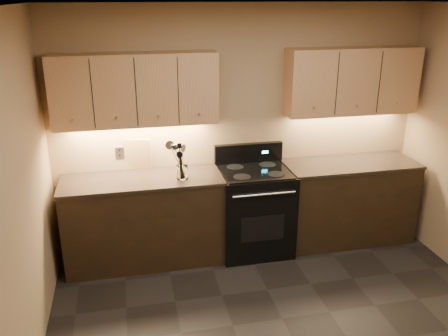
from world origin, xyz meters
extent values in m
plane|color=silver|center=(0.00, 0.00, 2.60)|extent=(4.00, 4.00, 0.00)
cube|color=#9E805D|center=(0.00, 2.00, 1.30)|extent=(4.00, 0.04, 2.60)
cube|color=#9E805D|center=(-2.00, 0.00, 1.30)|extent=(0.04, 4.00, 2.60)
cube|color=black|center=(-1.10, 1.70, 0.45)|extent=(1.60, 0.60, 0.90)
cube|color=#3D2F27|center=(-1.10, 1.70, 0.92)|extent=(1.62, 0.62, 0.03)
cube|color=black|center=(1.18, 1.70, 0.45)|extent=(1.44, 0.60, 0.90)
cube|color=#3D2F27|center=(1.18, 1.70, 0.92)|extent=(1.46, 0.62, 0.03)
cube|color=black|center=(0.08, 1.68, 0.46)|extent=(0.76, 0.65, 0.92)
cube|color=black|center=(0.08, 1.68, 0.93)|extent=(0.70, 0.60, 0.01)
cube|color=black|center=(0.08, 1.96, 1.03)|extent=(0.76, 0.07, 0.22)
cube|color=#19E5F2|center=(0.26, 1.92, 1.04)|extent=(0.06, 0.00, 0.03)
cylinder|color=silver|center=(0.08, 1.34, 0.80)|extent=(0.65, 0.02, 0.02)
cube|color=black|center=(0.08, 1.35, 0.41)|extent=(0.46, 0.00, 0.28)
cylinder|color=black|center=(-0.10, 1.53, 0.93)|extent=(0.18, 0.18, 0.00)
cylinder|color=black|center=(0.26, 1.53, 0.93)|extent=(0.18, 0.18, 0.00)
cylinder|color=black|center=(-0.10, 1.82, 0.93)|extent=(0.18, 0.18, 0.00)
cylinder|color=black|center=(0.26, 1.82, 0.93)|extent=(0.18, 0.18, 0.00)
cube|color=tan|center=(-1.10, 1.85, 1.80)|extent=(1.60, 0.30, 0.70)
cube|color=tan|center=(1.18, 1.85, 1.80)|extent=(1.44, 0.30, 0.70)
cube|color=#B2B5BA|center=(-1.30, 1.99, 1.12)|extent=(0.08, 0.01, 0.12)
cylinder|color=white|center=(-0.70, 1.61, 1.00)|extent=(0.15, 0.15, 0.14)
cylinder|color=white|center=(-0.70, 1.61, 0.94)|extent=(0.11, 0.11, 0.02)
cube|color=tan|center=(-1.11, 1.97, 1.10)|extent=(0.27, 0.11, 0.34)
camera|label=1|loc=(-1.22, -2.81, 2.67)|focal=38.00mm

